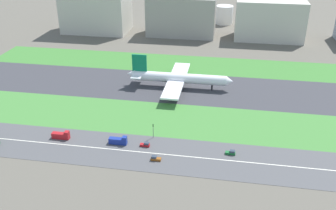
# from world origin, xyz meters

# --- Properties ---
(ground_plane) EXTENTS (800.00, 800.00, 0.00)m
(ground_plane) POSITION_xyz_m (0.00, 0.00, 0.00)
(ground_plane) COLOR #5B564C
(runway) EXTENTS (280.00, 46.00, 0.10)m
(runway) POSITION_xyz_m (0.00, 0.00, 0.05)
(runway) COLOR #38383D
(runway) RESTS_ON ground_plane
(grass_median_north) EXTENTS (280.00, 36.00, 0.10)m
(grass_median_north) POSITION_xyz_m (0.00, 41.00, 0.05)
(grass_median_north) COLOR #3D7A33
(grass_median_north) RESTS_ON ground_plane
(grass_median_south) EXTENTS (280.00, 36.00, 0.10)m
(grass_median_south) POSITION_xyz_m (0.00, -41.00, 0.05)
(grass_median_south) COLOR #427F38
(grass_median_south) RESTS_ON ground_plane
(highway) EXTENTS (280.00, 28.00, 0.10)m
(highway) POSITION_xyz_m (0.00, -73.00, 0.05)
(highway) COLOR #4C4C4F
(highway) RESTS_ON ground_plane
(highway_centerline) EXTENTS (266.00, 0.50, 0.01)m
(highway_centerline) POSITION_xyz_m (0.00, -73.00, 0.11)
(highway_centerline) COLOR silver
(highway_centerline) RESTS_ON highway
(airliner) EXTENTS (65.00, 56.00, 19.70)m
(airliner) POSITION_xyz_m (0.30, 0.00, 6.23)
(airliner) COLOR white
(airliner) RESTS_ON runway
(car_2) EXTENTS (4.40, 1.80, 2.00)m
(car_2) POSITION_xyz_m (2.34, -78.00, 0.92)
(car_2) COLOR brown
(car_2) RESTS_ON highway
(truck_2) EXTENTS (8.40, 2.50, 4.00)m
(truck_2) POSITION_xyz_m (-45.07, -68.00, 1.67)
(truck_2) COLOR #B2191E
(truck_2) RESTS_ON highway
(truck_0) EXTENTS (8.40, 2.50, 4.00)m
(truck_0) POSITION_xyz_m (-17.04, -68.00, 1.67)
(truck_0) COLOR navy
(truck_0) RESTS_ON highway
(car_1) EXTENTS (4.40, 1.80, 2.00)m
(car_1) POSITION_xyz_m (-4.38, -68.00, 0.92)
(car_1) COLOR #B2191E
(car_1) RESTS_ON highway
(car_0) EXTENTS (4.40, 1.80, 2.00)m
(car_0) POSITION_xyz_m (34.33, -68.00, 0.92)
(car_0) COLOR #19662D
(car_0) RESTS_ON highway
(traffic_light) EXTENTS (0.36, 0.50, 7.20)m
(traffic_light) POSITION_xyz_m (-2.31, -60.01, 4.29)
(traffic_light) COLOR #4C4C51
(traffic_light) RESTS_ON highway
(terminal_building) EXTENTS (57.32, 36.11, 43.75)m
(terminal_building) POSITION_xyz_m (-90.00, 114.00, 21.87)
(terminal_building) COLOR beige
(terminal_building) RESTS_ON ground_plane
(hangar_building) EXTENTS (58.40, 28.51, 33.52)m
(hangar_building) POSITION_xyz_m (-12.85, 114.00, 16.76)
(hangar_building) COLOR #9E998E
(hangar_building) RESTS_ON ground_plane
(office_tower) EXTENTS (56.47, 29.68, 32.91)m
(office_tower) POSITION_xyz_m (61.68, 114.00, 16.46)
(office_tower) COLOR beige
(office_tower) RESTS_ON ground_plane
(fuel_tank_west) EXTENTS (16.62, 16.62, 17.26)m
(fuel_tank_west) POSITION_xyz_m (22.95, 159.00, 8.63)
(fuel_tank_west) COLOR silver
(fuel_tank_west) RESTS_ON ground_plane
(fuel_tank_centre) EXTENTS (19.66, 19.66, 13.40)m
(fuel_tank_centre) POSITION_xyz_m (48.00, 159.00, 6.70)
(fuel_tank_centre) COLOR silver
(fuel_tank_centre) RESTS_ON ground_plane
(fuel_tank_east) EXTENTS (17.08, 17.08, 13.17)m
(fuel_tank_east) POSITION_xyz_m (79.34, 159.00, 6.59)
(fuel_tank_east) COLOR silver
(fuel_tank_east) RESTS_ON ground_plane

